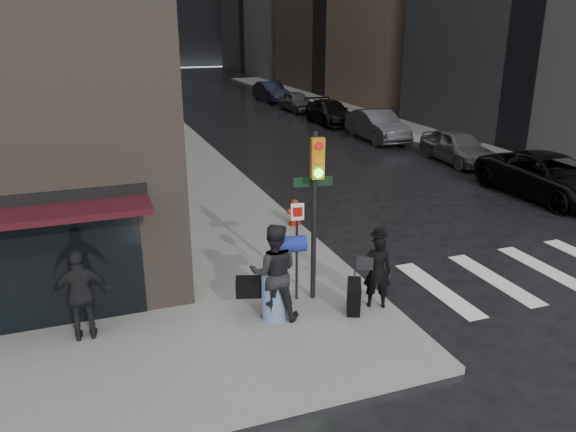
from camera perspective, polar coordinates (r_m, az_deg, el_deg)
name	(u,v)px	position (r m, az deg, el deg)	size (l,w,h in m)	color
ground	(316,339)	(11.30, 2.88, -12.33)	(140.00, 140.00, 0.00)	black
sidewalk_left	(147,121)	(36.52, -14.12, 9.35)	(4.00, 50.00, 0.15)	slate
sidewalk_right	(343,110)	(40.25, 5.62, 10.68)	(3.00, 50.00, 0.15)	slate
crosswalk	(570,265)	(16.14, 26.76, -4.45)	(8.50, 3.00, 0.01)	silver
man_overcoat	(372,275)	(11.87, 8.58, -5.99)	(1.20, 0.78, 1.79)	black
man_jeans	(274,272)	(11.25, -1.46, -5.70)	(1.42, 1.10, 2.04)	black
man_greycoat	(82,295)	(11.26, -20.21, -7.52)	(1.09, 0.50, 1.83)	black
traffic_light	(314,195)	(11.53, 2.64, 2.11)	(0.91, 0.48, 3.68)	black
fire_hydrant	(295,214)	(16.69, 0.69, 0.25)	(0.44, 0.35, 0.79)	#AC240A
parked_car_0	(550,176)	(21.79, 25.06, 3.66)	(2.53, 5.49, 1.52)	black
parked_car_1	(457,146)	(26.00, 16.83, 6.81)	(1.71, 4.25, 1.45)	#4C4C51
parked_car_2	(377,126)	(30.07, 9.05, 9.06)	(1.64, 4.71, 1.55)	#3A3A3F
parked_car_3	(330,112)	(34.91, 4.32, 10.47)	(1.95, 4.79, 1.39)	black
parked_car_4	(297,101)	(39.97, 0.88, 11.57)	(1.57, 3.91, 1.33)	#3F3F44
parked_car_5	(271,92)	(45.16, -1.74, 12.52)	(1.57, 4.51, 1.49)	black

